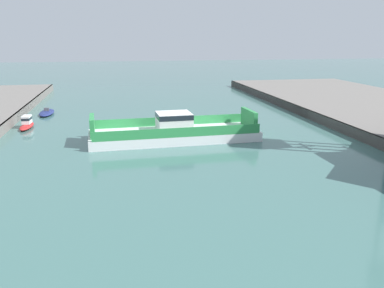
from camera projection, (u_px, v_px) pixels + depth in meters
The scene contains 3 objects.
chain_ferry at pixel (174, 131), 48.97m from camera, with size 20.45×7.51×3.34m.
moored_boat_near_left at pixel (47, 113), 65.09m from camera, with size 2.18×6.41×1.07m.
moored_boat_mid_left at pixel (27, 124), 55.30m from camera, with size 1.68×5.22×1.70m.
Camera 1 is at (-7.03, -8.44, 12.24)m, focal length 37.86 mm.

